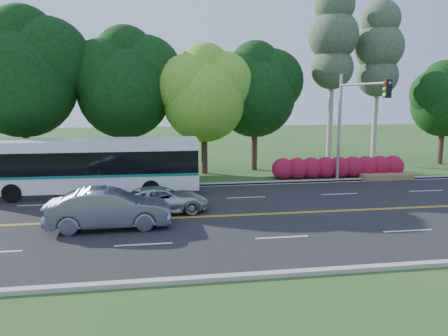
{
  "coord_description": "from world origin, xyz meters",
  "views": [
    {
      "loc": [
        -5.44,
        -19.81,
        5.69
      ],
      "look_at": [
        -2.0,
        2.0,
        1.98
      ],
      "focal_mm": 35.0,
      "sensor_mm": 36.0,
      "label": 1
    }
  ],
  "objects": [
    {
      "name": "tree_row",
      "position": [
        -5.15,
        12.13,
        6.73
      ],
      "size": [
        44.7,
        9.1,
        13.84
      ],
      "color": "#321D16",
      "rests_on": "ground"
    },
    {
      "name": "curb_south",
      "position": [
        0.0,
        -7.15,
        0.07
      ],
      "size": [
        60.0,
        0.3,
        0.15
      ],
      "primitive_type": "cube",
      "color": "#A59F95",
      "rests_on": "ground"
    },
    {
      "name": "bougainvillea_hedge",
      "position": [
        7.18,
        8.15,
        0.72
      ],
      "size": [
        9.5,
        2.25,
        1.5
      ],
      "color": "maroon",
      "rests_on": "ground"
    },
    {
      "name": "grass_verge",
      "position": [
        0.0,
        9.0,
        0.05
      ],
      "size": [
        60.0,
        4.0,
        0.1
      ],
      "primitive_type": "cube",
      "color": "#24501A",
      "rests_on": "ground"
    },
    {
      "name": "sedan",
      "position": [
        -7.49,
        -1.14,
        0.87
      ],
      "size": [
        5.25,
        1.98,
        1.71
      ],
      "primitive_type": "imported",
      "rotation": [
        0.0,
        0.0,
        1.6
      ],
      "color": "slate",
      "rests_on": "road"
    },
    {
      "name": "suv",
      "position": [
        -5.19,
        1.1,
        0.65
      ],
      "size": [
        4.7,
        2.53,
        1.25
      ],
      "primitive_type": "imported",
      "rotation": [
        0.0,
        0.0,
        1.68
      ],
      "color": "silver",
      "rests_on": "road"
    },
    {
      "name": "ground",
      "position": [
        0.0,
        0.0,
        0.0
      ],
      "size": [
        120.0,
        120.0,
        0.0
      ],
      "primitive_type": "plane",
      "color": "#24501A",
      "rests_on": "ground"
    },
    {
      "name": "road",
      "position": [
        0.0,
        0.0,
        0.01
      ],
      "size": [
        60.0,
        14.0,
        0.02
      ],
      "primitive_type": "cube",
      "color": "black",
      "rests_on": "ground"
    },
    {
      "name": "lane_markings",
      "position": [
        -0.09,
        0.0,
        0.02
      ],
      "size": [
        57.6,
        13.82,
        0.0
      ],
      "color": "gold",
      "rests_on": "road"
    },
    {
      "name": "transit_bus",
      "position": [
        -9.16,
        5.48,
        1.6
      ],
      "size": [
        12.23,
        2.87,
        3.19
      ],
      "rotation": [
        0.0,
        0.0,
        -0.02
      ],
      "color": "white",
      "rests_on": "road"
    },
    {
      "name": "curb_north",
      "position": [
        0.0,
        7.15,
        0.07
      ],
      "size": [
        60.0,
        0.3,
        0.15
      ],
      "primitive_type": "cube",
      "color": "#A59F95",
      "rests_on": "ground"
    },
    {
      "name": "traffic_signal",
      "position": [
        6.49,
        5.4,
        4.67
      ],
      "size": [
        0.42,
        6.1,
        7.0
      ],
      "color": "#95979D",
      "rests_on": "ground"
    }
  ]
}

